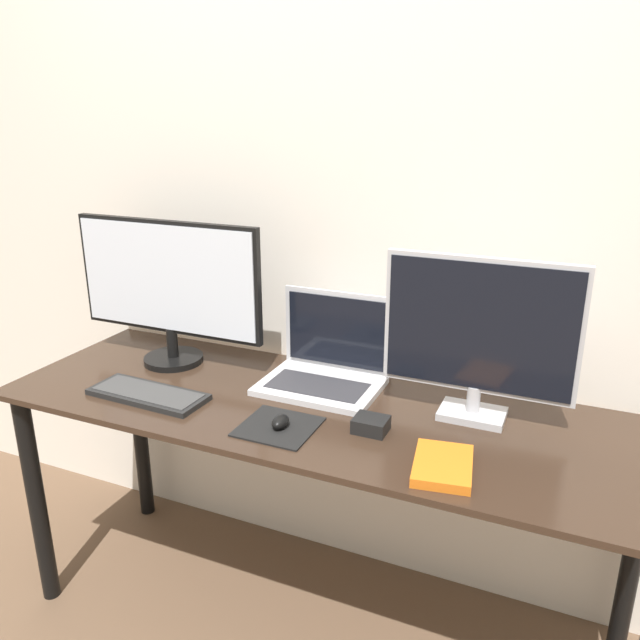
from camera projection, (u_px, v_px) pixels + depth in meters
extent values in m
cube|color=silver|center=(366.00, 211.00, 1.91)|extent=(7.00, 0.05, 2.50)
cube|color=#332319|center=(317.00, 409.00, 1.75)|extent=(1.85, 0.62, 0.02)
cylinder|color=black|center=(36.00, 500.00, 1.98)|extent=(0.05, 0.05, 0.74)
cylinder|color=black|center=(140.00, 430.00, 2.41)|extent=(0.05, 0.05, 0.74)
cylinder|color=black|center=(634.00, 549.00, 1.76)|extent=(0.05, 0.05, 0.74)
cylinder|color=black|center=(174.00, 359.00, 2.05)|extent=(0.19, 0.19, 0.02)
cylinder|color=black|center=(172.00, 342.00, 2.03)|extent=(0.04, 0.04, 0.10)
cube|color=black|center=(168.00, 277.00, 1.96)|extent=(0.66, 0.02, 0.36)
cube|color=silver|center=(165.00, 278.00, 1.95)|extent=(0.63, 0.01, 0.34)
cube|color=#B2B2B7|center=(472.00, 414.00, 1.68)|extent=(0.17, 0.12, 0.02)
cylinder|color=#B2B2B7|center=(473.00, 399.00, 1.66)|extent=(0.04, 0.04, 0.07)
cube|color=#B2B2B7|center=(480.00, 326.00, 1.60)|extent=(0.50, 0.02, 0.36)
cube|color=black|center=(479.00, 327.00, 1.59)|extent=(0.48, 0.01, 0.34)
cube|color=silver|center=(320.00, 386.00, 1.85)|extent=(0.35, 0.25, 0.02)
cube|color=#2D2D33|center=(317.00, 385.00, 1.83)|extent=(0.29, 0.14, 0.00)
cube|color=silver|center=(337.00, 330.00, 1.92)|extent=(0.35, 0.01, 0.25)
cube|color=black|center=(336.00, 331.00, 1.91)|extent=(0.31, 0.00, 0.22)
cube|color=black|center=(148.00, 394.00, 1.80)|extent=(0.36, 0.15, 0.02)
cube|color=#383838|center=(148.00, 392.00, 1.79)|extent=(0.33, 0.12, 0.00)
cube|color=black|center=(278.00, 427.00, 1.62)|extent=(0.19, 0.19, 0.00)
ellipsoid|color=black|center=(280.00, 422.00, 1.61)|extent=(0.04, 0.06, 0.03)
cube|color=orange|center=(443.00, 466.00, 1.43)|extent=(0.16, 0.20, 0.02)
cube|color=white|center=(443.00, 466.00, 1.43)|extent=(0.15, 0.20, 0.02)
cube|color=black|center=(371.00, 425.00, 1.60)|extent=(0.09, 0.07, 0.04)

